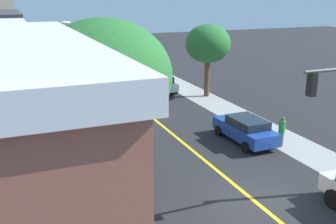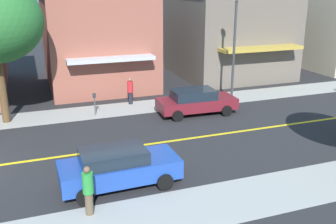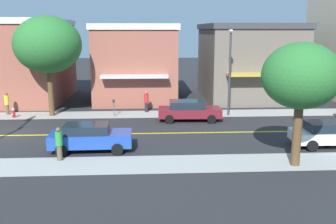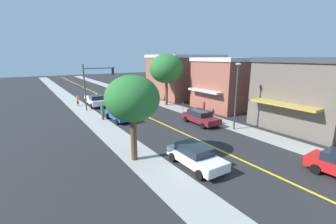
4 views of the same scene
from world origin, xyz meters
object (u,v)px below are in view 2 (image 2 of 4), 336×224
object	(u,v)px
pedestrian_red_shirt	(130,90)
street_lamp	(235,39)
parking_meter	(95,101)
blue_sedan_right_curb	(118,167)
pedestrian_green_shirt	(88,189)
maroon_sedan_left_curb	(196,101)

from	to	relation	value
pedestrian_red_shirt	street_lamp	bearing A→B (deg)	-55.73
parking_meter	street_lamp	distance (m)	9.62
blue_sedan_right_curb	pedestrian_green_shirt	bearing A→B (deg)	-132.51
pedestrian_green_shirt	blue_sedan_right_curb	bearing A→B (deg)	171.82
pedestrian_green_shirt	pedestrian_red_shirt	xyz separation A→B (m)	(-11.87, 4.53, -0.02)
street_lamp	pedestrian_green_shirt	size ratio (longest dim) A/B	3.79
street_lamp	blue_sedan_right_curb	distance (m)	13.40
blue_sedan_right_curb	pedestrian_red_shirt	distance (m)	10.78
pedestrian_green_shirt	maroon_sedan_left_curb	bearing A→B (deg)	171.23
parking_meter	street_lamp	size ratio (longest dim) A/B	0.20
blue_sedan_right_curb	maroon_sedan_left_curb	bearing A→B (deg)	46.78
street_lamp	pedestrian_green_shirt	world-z (taller)	street_lamp
parking_meter	maroon_sedan_left_curb	world-z (taller)	maroon_sedan_left_curb
pedestrian_green_shirt	pedestrian_red_shirt	size ratio (longest dim) A/B	1.02
pedestrian_green_shirt	street_lamp	bearing A→B (deg)	165.92
street_lamp	maroon_sedan_left_curb	size ratio (longest dim) A/B	1.42
blue_sedan_right_curb	pedestrian_red_shirt	xyz separation A→B (m)	(-10.31, 3.16, 0.10)
blue_sedan_right_curb	street_lamp	bearing A→B (deg)	40.65
street_lamp	maroon_sedan_left_curb	distance (m)	5.00
parking_meter	street_lamp	bearing A→B (deg)	88.93
pedestrian_red_shirt	maroon_sedan_left_curb	bearing A→B (deg)	-87.80
maroon_sedan_left_curb	pedestrian_green_shirt	world-z (taller)	pedestrian_green_shirt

